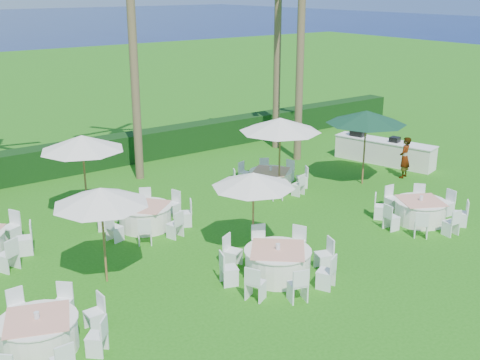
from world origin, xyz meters
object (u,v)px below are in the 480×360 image
object	(u,v)px
banquet_table_c	(420,211)
umbrella_a	(101,196)
umbrella_green	(366,117)
banquet_table_a	(39,333)
umbrella_b	(253,180)
banquet_table_f	(271,179)
buffet_table	(383,151)
umbrella_c	(82,143)
staff_person	(405,158)
umbrella_d	(280,125)
banquet_table_e	(145,216)
banquet_table_b	(278,262)

from	to	relation	value
banquet_table_c	umbrella_a	distance (m)	10.18
banquet_table_c	umbrella_green	size ratio (longest dim) A/B	0.97
banquet_table_a	umbrella_b	distance (m)	6.80
banquet_table_a	banquet_table_f	xyz separation A→B (m)	(10.36, 5.20, -0.01)
umbrella_b	buffet_table	world-z (taller)	umbrella_b
banquet_table_c	umbrella_c	bearing A→B (deg)	142.15
umbrella_a	staff_person	distance (m)	13.19
umbrella_c	banquet_table_f	bearing A→B (deg)	-10.26
umbrella_d	buffet_table	xyz separation A→B (m)	(6.14, 0.50, -2.05)
staff_person	banquet_table_c	bearing A→B (deg)	25.25
banquet_table_c	banquet_table_f	xyz separation A→B (m)	(-1.79, 5.35, -0.01)
banquet_table_f	staff_person	distance (m)	5.48
umbrella_a	umbrella_b	xyz separation A→B (m)	(4.07, -0.83, -0.14)
umbrella_a	umbrella_c	bearing A→B (deg)	73.16
banquet_table_a	umbrella_a	bearing A→B (deg)	39.84
umbrella_a	umbrella_green	xyz separation A→B (m)	(11.18, 1.62, 0.27)
banquet_table_e	buffet_table	world-z (taller)	buffet_table
banquet_table_a	umbrella_a	distance (m)	3.66
banquet_table_b	umbrella_a	world-z (taller)	umbrella_a
banquet_table_b	banquet_table_c	xyz separation A→B (m)	(6.07, 0.24, -0.02)
umbrella_c	banquet_table_c	bearing A→B (deg)	-37.85
umbrella_c	banquet_table_e	bearing A→B (deg)	-57.87
umbrella_d	umbrella_a	bearing A→B (deg)	-162.10
banquet_table_b	banquet_table_f	distance (m)	7.04
umbrella_d	buffet_table	size ratio (longest dim) A/B	0.66
banquet_table_f	umbrella_c	distance (m)	7.09
banquet_table_c	banquet_table_f	distance (m)	5.64
umbrella_c	buffet_table	world-z (taller)	umbrella_c
banquet_table_b	umbrella_green	bearing A→B (deg)	28.08
umbrella_d	umbrella_green	distance (m)	3.49
umbrella_d	banquet_table_c	bearing A→B (deg)	-67.16
umbrella_b	umbrella_green	world-z (taller)	umbrella_green
banquet_table_a	banquet_table_f	size ratio (longest dim) A/B	1.04
banquet_table_f	buffet_table	bearing A→B (deg)	-1.81
banquet_table_f	banquet_table_e	bearing A→B (deg)	-173.68
banquet_table_f	umbrella_d	bearing A→B (deg)	-104.03
banquet_table_f	umbrella_d	distance (m)	2.32
umbrella_b	umbrella_d	size ratio (longest dim) A/B	0.83
banquet_table_b	buffet_table	world-z (taller)	buffet_table
umbrella_b	umbrella_d	distance (m)	5.04
umbrella_a	umbrella_b	distance (m)	4.16
banquet_table_c	banquet_table_b	bearing A→B (deg)	-177.75
staff_person	banquet_table_a	bearing A→B (deg)	-8.54
banquet_table_a	umbrella_c	xyz separation A→B (m)	(3.72, 6.40, 2.15)
banquet_table_b	buffet_table	xyz separation A→B (m)	(10.25, 5.40, 0.13)
umbrella_a	buffet_table	size ratio (longest dim) A/B	0.58
banquet_table_b	banquet_table_f	xyz separation A→B (m)	(4.28, 5.59, -0.04)
banquet_table_b	umbrella_green	distance (m)	8.76
umbrella_a	banquet_table_e	bearing A→B (deg)	46.43
banquet_table_c	umbrella_d	distance (m)	5.51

